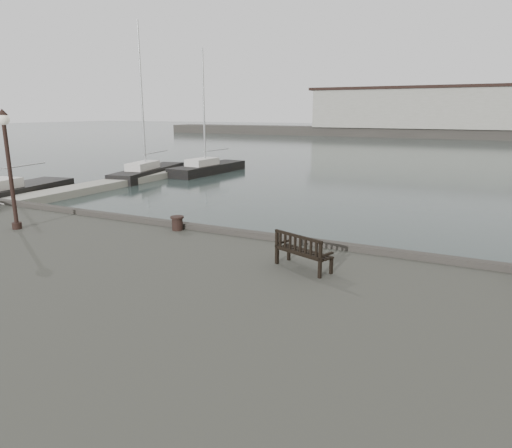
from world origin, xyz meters
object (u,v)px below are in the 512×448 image
Objects in this scene: bollard_left at (177,223)px; yacht_d at (208,171)px; yacht_b at (149,174)px; bench at (303,258)px; lamp_post at (8,153)px; yacht_a at (6,196)px.

yacht_d is at bearing 120.08° from bollard_left.
bench is at bearing -54.70° from yacht_b.
yacht_b is (-16.40, 18.42, -1.55)m from bollard_left.
yacht_d is (3.07, 4.59, -0.02)m from yacht_b.
lamp_post is 0.31× the size of yacht_b.
lamp_post reaches higher than bench.
yacht_d is at bearing 147.89° from bench.
yacht_a is at bearing 160.90° from bollard_left.
bollard_left is (-5.21, 1.79, -0.05)m from bench.
yacht_d is (-8.28, 25.32, -3.90)m from lamp_post.
bench is 0.15× the size of yacht_d.
bench is 0.12× the size of yacht_a.
yacht_a is at bearing -108.33° from yacht_b.
yacht_b reaches higher than yacht_d.
yacht_b reaches higher than bench.
lamp_post is at bearing -155.98° from bench.
yacht_a is (-12.80, 8.49, -3.89)m from lamp_post.
lamp_post reaches higher than bollard_left.
bench is at bearing -49.58° from yacht_d.
bench is 3.47× the size of bollard_left.
bollard_left is 6.02m from lamp_post.
yacht_b is at bearing 118.71° from lamp_post.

